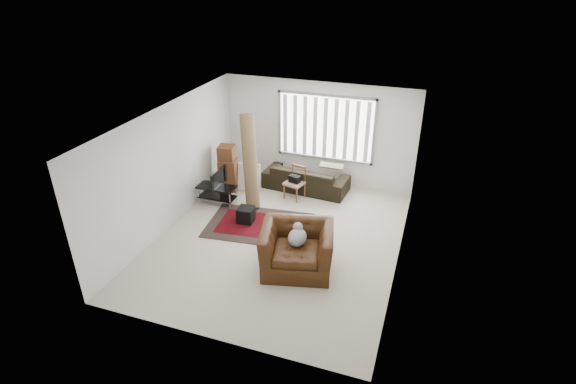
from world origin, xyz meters
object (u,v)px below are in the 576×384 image
moving_boxes (228,170)px  armchair (297,246)px  sofa (306,175)px  tv_stand (217,191)px  side_chair (295,181)px

moving_boxes → armchair: size_ratio=0.74×
moving_boxes → sofa: size_ratio=0.55×
tv_stand → sofa: bearing=38.7°
moving_boxes → armchair: moving_boxes is taller
sofa → side_chair: size_ratio=2.63×
sofa → moving_boxes: bearing=23.7°
sofa → armchair: bearing=108.6°
side_chair → sofa: bearing=92.5°
sofa → armchair: (0.81, -3.26, 0.09)m
tv_stand → moving_boxes: moving_boxes is taller
tv_stand → moving_boxes: 0.83m
sofa → armchair: 3.36m
tv_stand → armchair: (2.63, -1.81, 0.17)m
moving_boxes → armchair: 3.75m
tv_stand → side_chair: bearing=28.3°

